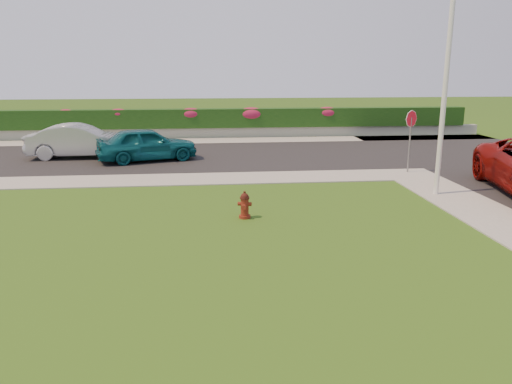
{
  "coord_description": "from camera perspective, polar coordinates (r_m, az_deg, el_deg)",
  "views": [
    {
      "loc": [
        -0.89,
        -9.33,
        4.07
      ],
      "look_at": [
        0.39,
        3.28,
        0.9
      ],
      "focal_mm": 35.0,
      "sensor_mm": 36.0,
      "label": 1
    }
  ],
  "objects": [
    {
      "name": "sidewalk_beyond",
      "position": [
        28.62,
        -5.97,
        5.83
      ],
      "size": [
        34.0,
        2.0,
        0.04
      ],
      "primitive_type": "cube",
      "color": "gray",
      "rests_on": "ground"
    },
    {
      "name": "flower_clump_f",
      "position": [
        30.83,
        8.09,
        9.0
      ],
      "size": [
        1.34,
        0.86,
        0.67
      ],
      "primitive_type": "ellipsoid",
      "color": "#AE1D3F",
      "rests_on": "hedge"
    },
    {
      "name": "fire_hydrant",
      "position": [
        13.8,
        -1.31,
        -1.54
      ],
      "size": [
        0.4,
        0.38,
        0.76
      ],
      "rotation": [
        0.0,
        0.0,
        -0.23
      ],
      "color": "#580E0D",
      "rests_on": "ground"
    },
    {
      "name": "flower_clump_e",
      "position": [
        30.07,
        -0.57,
        8.94
      ],
      "size": [
        1.53,
        0.98,
        0.76
      ],
      "primitive_type": "ellipsoid",
      "color": "#AE1D3F",
      "rests_on": "hedge"
    },
    {
      "name": "utility_pole",
      "position": [
        16.97,
        20.79,
        10.91
      ],
      "size": [
        0.16,
        0.16,
        6.81
      ],
      "primitive_type": "cylinder",
      "color": "silver",
      "rests_on": "ground"
    },
    {
      "name": "flower_clump_d",
      "position": [
        29.96,
        -7.46,
        8.87
      ],
      "size": [
        1.35,
        0.87,
        0.67
      ],
      "primitive_type": "ellipsoid",
      "color": "#AE1D3F",
      "rests_on": "hedge"
    },
    {
      "name": "street_far",
      "position": [
        24.03,
        -15.57,
        3.82
      ],
      "size": [
        26.0,
        8.0,
        0.04
      ],
      "primitive_type": "cube",
      "color": "black",
      "rests_on": "ground"
    },
    {
      "name": "ground",
      "position": [
        10.21,
        -0.31,
        -9.43
      ],
      "size": [
        120.0,
        120.0,
        0.0
      ],
      "primitive_type": "plane",
      "color": "black",
      "rests_on": "ground"
    },
    {
      "name": "hedge",
      "position": [
        30.07,
        -6.02,
        8.39
      ],
      "size": [
        32.0,
        0.9,
        1.1
      ],
      "primitive_type": "cube",
      "color": "black",
      "rests_on": "retaining_wall"
    },
    {
      "name": "sedan_silver",
      "position": [
        24.31,
        -19.43,
        5.52
      ],
      "size": [
        4.68,
        1.73,
        1.53
      ],
      "primitive_type": "imported",
      "rotation": [
        0.0,
        0.0,
        1.6
      ],
      "color": "#9EA2A5",
      "rests_on": "street_far"
    },
    {
      "name": "retaining_wall",
      "position": [
        30.07,
        -5.98,
        6.76
      ],
      "size": [
        34.0,
        0.4,
        0.6
      ],
      "primitive_type": "cube",
      "color": "gray",
      "rests_on": "ground"
    },
    {
      "name": "flower_clump_b",
      "position": [
        30.98,
        -20.9,
        8.37
      ],
      "size": [
        1.02,
        0.65,
        0.51
      ],
      "primitive_type": "ellipsoid",
      "color": "#AE1D3F",
      "rests_on": "hedge"
    },
    {
      "name": "sidewalk_far",
      "position": [
        19.45,
        -20.87,
        1.09
      ],
      "size": [
        24.0,
        2.0,
        0.04
      ],
      "primitive_type": "cube",
      "color": "gray",
      "rests_on": "ground"
    },
    {
      "name": "flower_clump_c",
      "position": [
        30.36,
        -15.44,
        8.63
      ],
      "size": [
        1.14,
        0.73,
        0.57
      ],
      "primitive_type": "ellipsoid",
      "color": "#AE1D3F",
      "rests_on": "hedge"
    },
    {
      "name": "sedan_teal",
      "position": [
        22.66,
        -12.37,
        5.37
      ],
      "size": [
        4.67,
        2.98,
        1.48
      ],
      "primitive_type": "imported",
      "rotation": [
        0.0,
        0.0,
        1.88
      ],
      "color": "#0B4D57",
      "rests_on": "street_far"
    },
    {
      "name": "stop_sign",
      "position": [
        20.46,
        17.27,
        7.14
      ],
      "size": [
        0.59,
        0.36,
        2.48
      ],
      "rotation": [
        0.0,
        0.0,
        0.14
      ],
      "color": "slate",
      "rests_on": "ground"
    },
    {
      "name": "curb_corner",
      "position": [
        20.36,
        17.17,
        1.93
      ],
      "size": [
        2.0,
        2.0,
        0.04
      ],
      "primitive_type": "cube",
      "color": "gray",
      "rests_on": "ground"
    }
  ]
}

